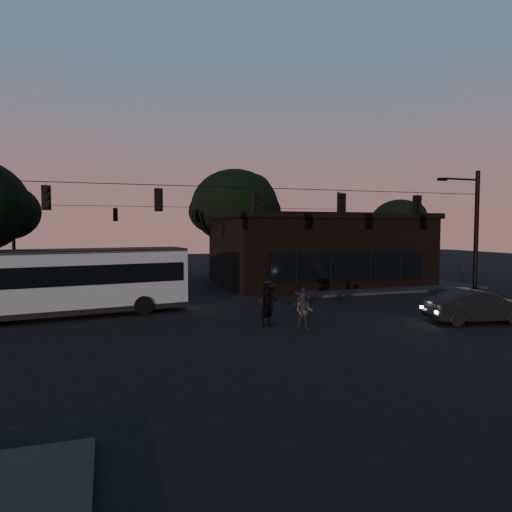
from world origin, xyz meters
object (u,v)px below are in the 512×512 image
object	(u,v)px
bus	(66,279)
pedestrian_c	(303,305)
building	(317,249)
pedestrian_a	(267,305)
car	(477,306)
pedestrian_b	(304,311)
pedestrian_d	(268,302)

from	to	relation	value
bus	pedestrian_c	bearing A→B (deg)	-32.66
building	pedestrian_a	bearing A→B (deg)	-123.58
bus	pedestrian_a	bearing A→B (deg)	-39.76
car	pedestrian_b	xyz separation A→B (m)	(-8.14, 1.14, 0.03)
car	pedestrian_b	bearing A→B (deg)	92.79
bus	car	size ratio (longest dim) A/B	2.57
pedestrian_a	pedestrian_c	size ratio (longest dim) A/B	1.23
pedestrian_a	pedestrian_d	world-z (taller)	pedestrian_a
car	pedestrian_d	distance (m)	9.55
building	pedestrian_b	bearing A→B (deg)	-117.75
bus	pedestrian_d	world-z (taller)	bus
pedestrian_b	pedestrian_d	xyz separation A→B (m)	(-0.92, 1.90, 0.16)
car	pedestrian_c	size ratio (longest dim) A/B	2.96
pedestrian_a	building	bearing A→B (deg)	21.50
bus	building	bearing A→B (deg)	17.18
building	car	distance (m)	16.06
building	pedestrian_d	distance (m)	15.65
bus	pedestrian_b	size ratio (longest dim) A/B	7.51
car	pedestrian_c	world-z (taller)	pedestrian_c
pedestrian_b	pedestrian_c	bearing A→B (deg)	100.77
pedestrian_c	building	bearing A→B (deg)	-120.39
car	pedestrian_a	world-z (taller)	pedestrian_a
car	pedestrian_b	size ratio (longest dim) A/B	2.92
building	pedestrian_d	world-z (taller)	building
pedestrian_a	pedestrian_b	bearing A→B (deg)	-76.25
car	pedestrian_c	xyz separation A→B (m)	(-7.44, 2.74, 0.02)
bus	pedestrian_d	size ratio (longest dim) A/B	6.25
building	bus	distance (m)	19.57
pedestrian_b	car	bearing A→B (deg)	26.28
building	pedestrian_a	size ratio (longest dim) A/B	8.02
pedestrian_d	pedestrian_b	bearing A→B (deg)	124.66
pedestrian_b	pedestrian_d	size ratio (longest dim) A/B	0.83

